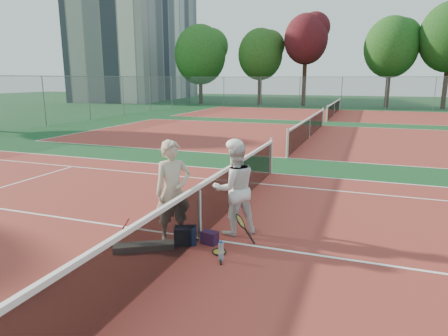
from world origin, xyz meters
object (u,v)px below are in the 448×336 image
at_px(player_b, 234,189).
at_px(sports_bag_navy, 185,235).
at_px(net_main, 200,212).
at_px(racket_spare, 219,252).
at_px(racket_black_held, 240,229).
at_px(water_bottle, 221,252).
at_px(apartment_block, 141,44).
at_px(player_a, 173,191).
at_px(sports_bag_purple, 210,238).
at_px(racket_red, 125,233).

relative_size(player_b, sports_bag_navy, 4.47).
height_order(net_main, racket_spare, net_main).
relative_size(racket_black_held, racket_spare, 0.86).
distance_m(net_main, sports_bag_navy, 0.49).
distance_m(sports_bag_navy, water_bottle, 0.93).
bearing_deg(water_bottle, racket_spare, 116.89).
bearing_deg(player_b, sports_bag_navy, 12.39).
xyz_separation_m(apartment_block, player_b, (28.51, -43.53, -6.63)).
bearing_deg(player_b, player_a, -1.77).
bearing_deg(player_a, racket_black_held, -33.75).
distance_m(player_a, sports_bag_purple, 1.05).
height_order(sports_bag_navy, sports_bag_purple, sports_bag_navy).
relative_size(apartment_block, player_a, 12.04).
bearing_deg(net_main, sports_bag_navy, -114.46).
height_order(net_main, apartment_block, apartment_block).
xyz_separation_m(player_a, player_b, (0.92, 0.68, -0.04)).
distance_m(apartment_block, sports_bag_purple, 52.95).
height_order(apartment_block, racket_red, apartment_block).
distance_m(apartment_block, sports_bag_navy, 52.85).
bearing_deg(racket_red, sports_bag_purple, 2.45).
relative_size(apartment_block, sports_bag_navy, 56.55).
bearing_deg(racket_spare, racket_red, 77.35).
relative_size(net_main, racket_black_held, 21.17).
bearing_deg(net_main, racket_black_held, 5.02).
xyz_separation_m(player_b, racket_red, (-1.56, -1.27, -0.61)).
bearing_deg(racket_spare, apartment_block, 8.14).
xyz_separation_m(apartment_block, racket_spare, (28.55, -44.46, -7.49)).
distance_m(racket_spare, water_bottle, 0.33).
bearing_deg(player_b, water_bottle, 60.66).
height_order(apartment_block, player_a, apartment_block).
height_order(racket_red, sports_bag_purple, racket_red).
distance_m(player_a, racket_spare, 1.35).
height_order(net_main, sports_bag_purple, net_main).
bearing_deg(racket_red, sports_bag_navy, 4.79).
bearing_deg(net_main, racket_spare, -39.81).
height_order(net_main, water_bottle, net_main).
height_order(racket_red, water_bottle, racket_red).
distance_m(player_a, sports_bag_navy, 0.82).
distance_m(net_main, sports_bag_purple, 0.50).
distance_m(apartment_block, water_bottle, 53.64).
bearing_deg(apartment_block, racket_black_held, -56.79).
relative_size(player_b, racket_black_held, 3.35).
height_order(player_b, racket_black_held, player_b).
bearing_deg(racket_red, racket_black_held, 2.20).
relative_size(racket_spare, sports_bag_purple, 2.15).
bearing_deg(water_bottle, sports_bag_purple, 126.96).
xyz_separation_m(racket_red, water_bottle, (1.74, 0.07, -0.11)).
xyz_separation_m(apartment_block, player_a, (27.58, -44.20, -6.59)).
bearing_deg(racket_black_held, player_a, 7.14).
xyz_separation_m(racket_red, racket_spare, (1.61, 0.34, -0.24)).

